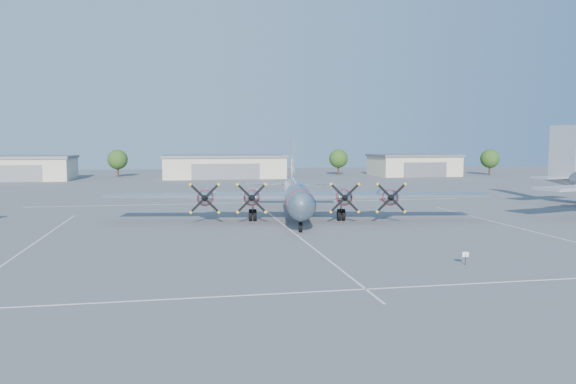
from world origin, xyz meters
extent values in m
plane|color=#535356|center=(0.00, 0.00, 0.00)|extent=(260.00, 260.00, 0.00)
cube|color=silver|center=(-22.00, -5.00, 0.01)|extent=(0.15, 40.00, 0.01)
cube|color=silver|center=(0.00, -5.00, 0.01)|extent=(0.15, 40.00, 0.01)
cube|color=silver|center=(22.00, -5.00, 0.01)|extent=(0.15, 40.00, 0.01)
cube|color=silver|center=(0.00, -22.00, 0.01)|extent=(60.00, 0.15, 0.01)
cube|color=silver|center=(0.00, 25.00, 0.01)|extent=(60.00, 0.15, 0.01)
cube|color=beige|center=(-45.00, 82.00, 2.40)|extent=(22.00, 14.00, 4.80)
cube|color=slate|center=(-45.00, 82.00, 5.10)|extent=(22.60, 14.60, 0.60)
cube|color=slate|center=(-45.00, 74.95, 1.80)|extent=(12.10, 0.20, 3.60)
cube|color=beige|center=(0.00, 82.00, 2.40)|extent=(28.00, 14.00, 4.80)
cube|color=slate|center=(0.00, 82.00, 5.10)|extent=(28.60, 14.60, 0.60)
cube|color=slate|center=(0.00, 74.95, 1.80)|extent=(15.40, 0.20, 3.60)
cube|color=beige|center=(48.00, 82.00, 2.40)|extent=(20.00, 14.00, 4.80)
cube|color=slate|center=(48.00, 82.00, 5.10)|extent=(20.60, 14.60, 0.60)
cube|color=slate|center=(48.00, 74.95, 1.80)|extent=(11.00, 0.20, 3.60)
cylinder|color=#382619|center=(-25.00, 90.00, 1.40)|extent=(0.50, 0.50, 2.80)
sphere|color=#234814|center=(-25.00, 90.00, 4.24)|extent=(4.80, 4.80, 4.80)
cylinder|color=#382619|center=(30.00, 88.00, 1.40)|extent=(0.50, 0.50, 2.80)
sphere|color=#234814|center=(30.00, 88.00, 4.24)|extent=(4.80, 4.80, 4.80)
cylinder|color=#382619|center=(68.00, 80.00, 1.40)|extent=(0.50, 0.50, 2.80)
sphere|color=#234814|center=(68.00, 80.00, 4.24)|extent=(4.80, 4.80, 4.80)
cylinder|color=black|center=(8.64, -17.26, 0.34)|extent=(0.05, 0.05, 0.68)
cube|color=white|center=(8.64, -17.26, 0.73)|extent=(0.47, 0.04, 0.34)
camera|label=1|loc=(-10.15, -51.55, 8.20)|focal=35.00mm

